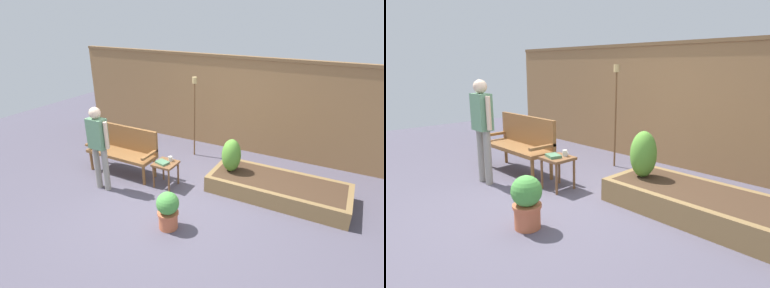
# 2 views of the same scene
# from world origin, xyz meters

# --- Properties ---
(ground_plane) EXTENTS (14.00, 14.00, 0.00)m
(ground_plane) POSITION_xyz_m (0.00, 0.00, 0.00)
(ground_plane) COLOR #514C5B
(fence_back) EXTENTS (8.40, 0.14, 2.16)m
(fence_back) POSITION_xyz_m (0.00, 2.60, 1.09)
(fence_back) COLOR olive
(fence_back) RESTS_ON ground_plane
(garden_bench) EXTENTS (1.44, 0.48, 0.94)m
(garden_bench) POSITION_xyz_m (-1.39, 0.44, 0.54)
(garden_bench) COLOR brown
(garden_bench) RESTS_ON ground_plane
(side_table) EXTENTS (0.40, 0.40, 0.48)m
(side_table) POSITION_xyz_m (-0.35, 0.33, 0.40)
(side_table) COLOR brown
(side_table) RESTS_ON ground_plane
(cup_on_table) EXTENTS (0.11, 0.07, 0.09)m
(cup_on_table) POSITION_xyz_m (-0.30, 0.44, 0.53)
(cup_on_table) COLOR silver
(cup_on_table) RESTS_ON side_table
(book_on_table) EXTENTS (0.26, 0.22, 0.04)m
(book_on_table) POSITION_xyz_m (-0.38, 0.28, 0.50)
(book_on_table) COLOR #4C7A56
(book_on_table) RESTS_ON side_table
(potted_boxwood) EXTENTS (0.34, 0.34, 0.60)m
(potted_boxwood) POSITION_xyz_m (0.35, -0.70, 0.33)
(potted_boxwood) COLOR #C66642
(potted_boxwood) RESTS_ON ground_plane
(raised_planter_bed) EXTENTS (2.40, 1.00, 0.30)m
(raised_planter_bed) POSITION_xyz_m (1.57, 0.98, 0.15)
(raised_planter_bed) COLOR olive
(raised_planter_bed) RESTS_ON ground_plane
(shrub_near_bench) EXTENTS (0.35, 0.35, 0.62)m
(shrub_near_bench) POSITION_xyz_m (0.70, 0.94, 0.61)
(shrub_near_bench) COLOR brown
(shrub_near_bench) RESTS_ON raised_planter_bed
(tiki_torch) EXTENTS (0.10, 0.10, 1.78)m
(tiki_torch) POSITION_xyz_m (-0.52, 1.80, 1.21)
(tiki_torch) COLOR brown
(tiki_torch) RESTS_ON ground_plane
(person_by_bench) EXTENTS (0.47, 0.20, 1.56)m
(person_by_bench) POSITION_xyz_m (-1.32, -0.29, 0.93)
(person_by_bench) COLOR gray
(person_by_bench) RESTS_ON ground_plane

